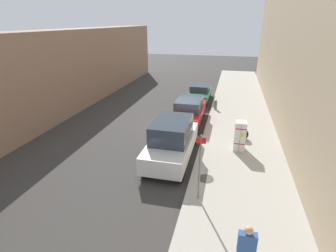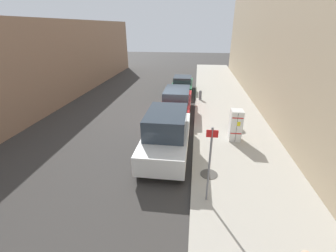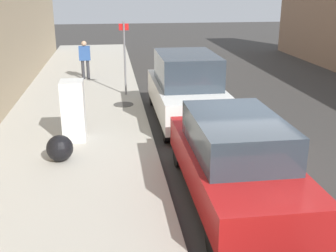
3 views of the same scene
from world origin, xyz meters
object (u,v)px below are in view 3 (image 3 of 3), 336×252
object	(u,v)px
parked_van_white	(187,88)
street_sign_post	(125,55)
discarded_refrigerator	(73,111)
pedestrian_walking_far	(85,57)
parked_suv_red	(235,158)
trash_bag	(60,148)

from	to	relation	value
parked_van_white	street_sign_post	bearing A→B (deg)	120.23
discarded_refrigerator	pedestrian_walking_far	xyz separation A→B (m)	(-0.07, 7.84, 0.16)
street_sign_post	parked_suv_red	world-z (taller)	street_sign_post
discarded_refrigerator	street_sign_post	distance (m)	5.07
discarded_refrigerator	parked_suv_red	world-z (taller)	parked_suv_red
discarded_refrigerator	pedestrian_walking_far	distance (m)	7.84
parked_suv_red	pedestrian_walking_far	bearing A→B (deg)	106.68
street_sign_post	trash_bag	size ratio (longest dim) A/B	4.30
parked_suv_red	parked_van_white	world-z (taller)	parked_van_white
pedestrian_walking_far	parked_suv_red	xyz separation A→B (m)	(3.45, -11.53, -0.19)
trash_bag	parked_van_white	world-z (taller)	parked_van_white
pedestrian_walking_far	parked_van_white	size ratio (longest dim) A/B	0.34
discarded_refrigerator	parked_suv_red	distance (m)	5.01
pedestrian_walking_far	parked_suv_red	size ratio (longest dim) A/B	0.35
street_sign_post	pedestrian_walking_far	size ratio (longest dim) A/B	1.63
pedestrian_walking_far	parked_van_white	distance (m)	7.07
discarded_refrigerator	trash_bag	distance (m)	1.56
street_sign_post	discarded_refrigerator	bearing A→B (deg)	-108.38
trash_bag	street_sign_post	bearing A→B (deg)	73.61
parked_suv_red	street_sign_post	bearing A→B (deg)	102.04
parked_suv_red	parked_van_white	size ratio (longest dim) A/B	0.98
parked_van_white	trash_bag	bearing A→B (deg)	-139.26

